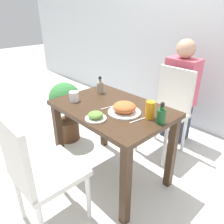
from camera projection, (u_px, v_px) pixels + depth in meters
ground_plane at (112, 174)px, 2.11m from camera, size 16.00×16.00×0.00m
wall_back at (207, 23)px, 2.44m from camera, size 8.00×0.05×2.60m
dining_table at (112, 120)px, 1.85m from camera, size 0.97×0.66×0.72m
chair_near at (37, 169)px, 1.40m from camera, size 0.42×0.42×0.91m
chair_far at (167, 107)px, 2.28m from camera, size 0.42×0.42×0.91m
food_plate at (124, 108)px, 1.67m from camera, size 0.26×0.26×0.09m
side_plate at (96, 116)px, 1.58m from camera, size 0.16×0.16×0.06m
drink_cup at (74, 96)px, 1.89m from camera, size 0.08×0.08×0.08m
juice_glass at (150, 110)px, 1.59m from camera, size 0.07×0.07×0.13m
sauce_bottle at (161, 116)px, 1.51m from camera, size 0.06×0.06×0.16m
condiment_bottle at (100, 87)px, 2.06m from camera, size 0.06×0.06×0.16m
fork_utensil at (110, 107)px, 1.79m from camera, size 0.04×0.19×0.00m
spoon_utensil at (140, 120)px, 1.58m from camera, size 0.04×0.19×0.00m
potted_plant_left at (66, 107)px, 2.51m from camera, size 0.36×0.36×0.71m
person_figure at (180, 93)px, 2.48m from camera, size 0.34×0.22×1.17m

